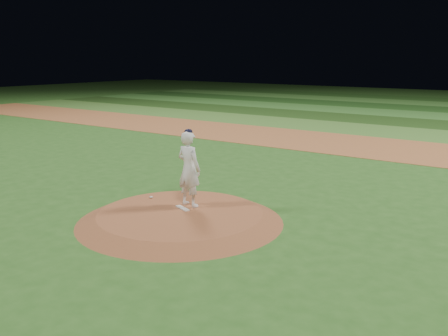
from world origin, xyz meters
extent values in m
plane|color=#28581C|center=(0.00, 0.00, 0.00)|extent=(120.00, 120.00, 0.00)
cube|color=#9A592F|center=(0.00, 14.00, 0.01)|extent=(70.00, 6.00, 0.02)
cube|color=#3F7229|center=(0.00, 19.50, 0.01)|extent=(70.00, 5.00, 0.02)
cube|color=#1E4014|center=(0.00, 24.50, 0.01)|extent=(70.00, 5.00, 0.02)
cube|color=#357129|center=(0.00, 29.50, 0.01)|extent=(70.00, 5.00, 0.02)
cone|color=brown|center=(0.00, 0.00, 0.12)|extent=(5.50, 5.50, 0.25)
cube|color=silver|center=(-0.16, 0.29, 0.26)|extent=(0.58, 0.33, 0.03)
ellipsoid|color=silver|center=(-1.59, 0.55, 0.28)|extent=(0.10, 0.10, 0.06)
imported|color=white|center=(-0.19, 0.62, 1.30)|extent=(0.80, 0.55, 2.10)
ellipsoid|color=black|center=(-0.19, 0.62, 2.33)|extent=(0.22, 0.22, 0.15)
camera|label=1|loc=(8.39, -9.63, 4.32)|focal=40.00mm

